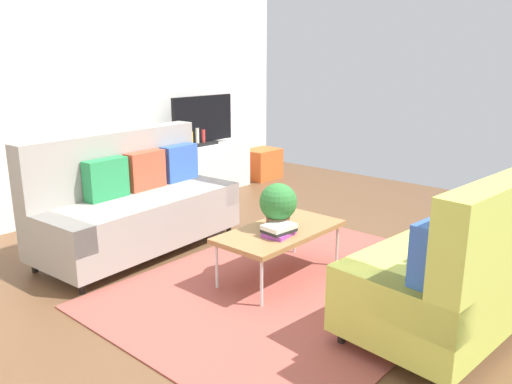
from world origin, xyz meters
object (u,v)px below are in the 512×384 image
at_px(vase_0, 165,144).
at_px(bottle_2, 203,137).
at_px(vase_1, 175,143).
at_px(table_book_0, 279,234).
at_px(couch_beige, 134,203).
at_px(coffee_table, 280,232).
at_px(storage_trunk, 262,164).
at_px(couch_green, 472,261).
at_px(tv_console, 203,168).
at_px(bottle_0, 191,139).
at_px(tv, 203,121).
at_px(bottle_1, 197,137).
at_px(potted_plant, 278,205).

bearing_deg(vase_0, bottle_2, -9.18).
bearing_deg(vase_1, table_book_0, -114.21).
bearing_deg(couch_beige, coffee_table, 101.62).
distance_m(coffee_table, storage_trunk, 3.55).
distance_m(couch_beige, couch_green, 2.92).
bearing_deg(vase_0, tv_console, -4.93).
bearing_deg(vase_0, vase_1, 0.00).
height_order(tv_console, bottle_2, bottle_2).
bearing_deg(table_book_0, tv_console, 58.14).
bearing_deg(couch_beige, bottle_0, -151.24).
height_order(couch_green, tv, tv).
bearing_deg(vase_1, tv, -9.35).
bearing_deg(bottle_0, table_book_0, -118.38).
relative_size(bottle_0, bottle_1, 0.84).
xyz_separation_m(tv_console, bottle_0, (-0.23, -0.04, 0.42)).
xyz_separation_m(bottle_0, bottle_1, (0.10, 0.00, 0.02)).
xyz_separation_m(vase_0, bottle_1, (0.45, -0.09, 0.04)).
distance_m(couch_beige, storage_trunk, 3.15).
height_order(potted_plant, bottle_1, bottle_1).
relative_size(coffee_table, tv, 1.10).
distance_m(vase_1, bottle_0, 0.21).
xyz_separation_m(table_book_0, vase_0, (1.04, 2.65, 0.28)).
xyz_separation_m(tv_console, vase_0, (-0.58, 0.05, 0.40)).
relative_size(couch_green, coffee_table, 1.79).
bearing_deg(table_book_0, coffee_table, 34.58).
bearing_deg(couch_green, coffee_table, 106.30).
relative_size(couch_beige, tv_console, 1.39).
bearing_deg(bottle_0, storage_trunk, -2.58).
height_order(tv_console, potted_plant, potted_plant).
bearing_deg(couch_beige, table_book_0, 96.17).
height_order(couch_green, vase_0, couch_green).
xyz_separation_m(storage_trunk, bottle_0, (-1.33, 0.06, 0.52)).
relative_size(coffee_table, bottle_1, 4.62).
xyz_separation_m(tv_console, table_book_0, (-1.62, -2.60, 0.12)).
bearing_deg(bottle_1, couch_green, -105.58).
xyz_separation_m(couch_green, vase_1, (0.79, 3.99, 0.26)).
distance_m(couch_green, potted_plant, 1.48).
relative_size(couch_green, tv, 1.97).
xyz_separation_m(couch_green, table_book_0, (-0.40, 1.33, -0.01)).
relative_size(couch_beige, table_book_0, 8.13).
distance_m(potted_plant, bottle_2, 2.87).
distance_m(coffee_table, bottle_0, 2.80).
relative_size(couch_beige, tv, 1.95).
relative_size(vase_1, bottle_1, 0.56).
xyz_separation_m(potted_plant, bottle_2, (1.48, 2.46, 0.12)).
distance_m(couch_green, vase_1, 4.07).
bearing_deg(bottle_1, couch_beige, -149.01).
height_order(storage_trunk, bottle_0, bottle_0).
xyz_separation_m(couch_green, coffee_table, (-0.28, 1.42, -0.05)).
height_order(couch_beige, coffee_table, couch_beige).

